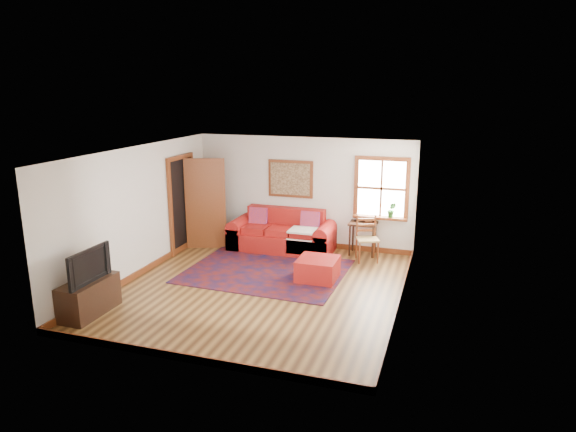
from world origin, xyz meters
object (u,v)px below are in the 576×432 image
(side_table, at_px, (363,228))
(ladder_back_chair, at_px, (367,237))
(media_cabinet, at_px, (89,297))
(red_ottoman, at_px, (318,269))
(red_leather_sofa, at_px, (282,237))

(side_table, relative_size, ladder_back_chair, 0.76)
(ladder_back_chair, xyz_separation_m, media_cabinet, (-3.82, -4.02, -0.23))
(ladder_back_chair, height_order, media_cabinet, ladder_back_chair)
(red_ottoman, distance_m, side_table, 1.90)
(red_leather_sofa, bearing_deg, media_cabinet, -114.47)
(red_ottoman, height_order, side_table, side_table)
(red_leather_sofa, xyz_separation_m, ladder_back_chair, (1.92, -0.15, 0.21))
(ladder_back_chair, relative_size, media_cabinet, 0.91)
(red_ottoman, distance_m, media_cabinet, 4.06)
(red_leather_sofa, relative_size, ladder_back_chair, 2.44)
(side_table, height_order, ladder_back_chair, ladder_back_chair)
(media_cabinet, bearing_deg, red_leather_sofa, 65.53)
(red_leather_sofa, distance_m, ladder_back_chair, 1.94)
(media_cabinet, bearing_deg, ladder_back_chair, 46.46)
(red_leather_sofa, xyz_separation_m, red_ottoman, (1.23, -1.57, -0.09))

